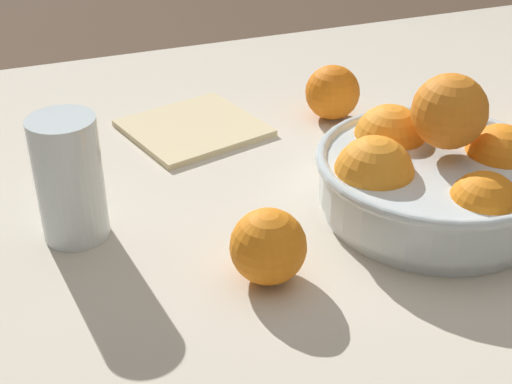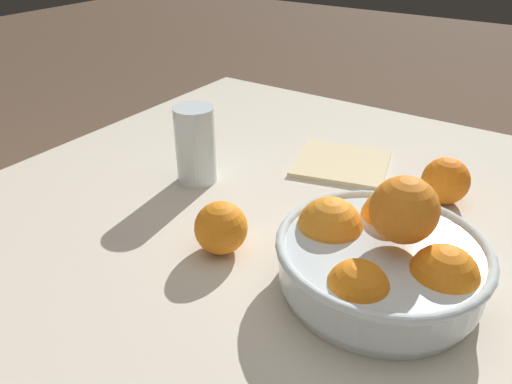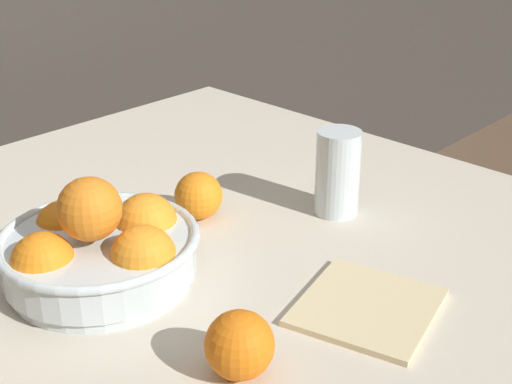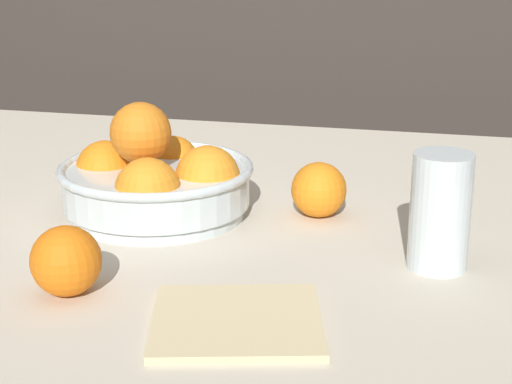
{
  "view_description": "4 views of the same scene",
  "coord_description": "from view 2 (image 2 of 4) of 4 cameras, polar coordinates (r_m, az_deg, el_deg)",
  "views": [
    {
      "loc": [
        0.38,
        0.58,
        1.18
      ],
      "look_at": [
        0.16,
        0.01,
        0.82
      ],
      "focal_mm": 50.0,
      "sensor_mm": 36.0,
      "label": 1
    },
    {
      "loc": [
        -0.17,
        0.52,
        1.17
      ],
      "look_at": [
        0.18,
        -0.02,
        0.8
      ],
      "focal_mm": 35.0,
      "sensor_mm": 36.0,
      "label": 2
    },
    {
      "loc": [
        -0.46,
        -0.65,
        1.26
      ],
      "look_at": [
        0.19,
        -0.03,
        0.84
      ],
      "focal_mm": 50.0,
      "sensor_mm": 36.0,
      "label": 3
    },
    {
      "loc": [
        0.34,
        -0.97,
        1.14
      ],
      "look_at": [
        0.11,
        -0.01,
        0.82
      ],
      "focal_mm": 60.0,
      "sensor_mm": 36.0,
      "label": 4
    }
  ],
  "objects": [
    {
      "name": "dining_table",
      "position": [
        0.73,
        11.59,
        -12.34
      ],
      "size": [
        1.3,
        1.14,
        0.76
      ],
      "color": "beige",
      "rests_on": "ground_plane"
    },
    {
      "name": "fruit_bowl",
      "position": [
        0.62,
        14.11,
        -7.01
      ],
      "size": [
        0.26,
        0.26,
        0.15
      ],
      "color": "silver",
      "rests_on": "dining_table"
    },
    {
      "name": "juice_glass",
      "position": [
        0.84,
        -6.9,
        5.01
      ],
      "size": [
        0.07,
        0.07,
        0.13
      ],
      "color": "#F4A314",
      "rests_on": "dining_table"
    },
    {
      "name": "orange_loose_near_bowl",
      "position": [
        0.84,
        20.85,
        1.21
      ],
      "size": [
        0.07,
        0.07,
        0.07
      ],
      "primitive_type": "sphere",
      "color": "orange",
      "rests_on": "dining_table"
    },
    {
      "name": "orange_loose_front",
      "position": [
        0.67,
        -4.03,
        -4.1
      ],
      "size": [
        0.07,
        0.07,
        0.07
      ],
      "primitive_type": "sphere",
      "color": "orange",
      "rests_on": "dining_table"
    },
    {
      "name": "napkin",
      "position": [
        0.93,
        9.74,
        3.28
      ],
      "size": [
        0.2,
        0.19,
        0.01
      ],
      "primitive_type": "cube",
      "rotation": [
        0.0,
        0.0,
        0.25
      ],
      "color": "beige",
      "rests_on": "dining_table"
    }
  ]
}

